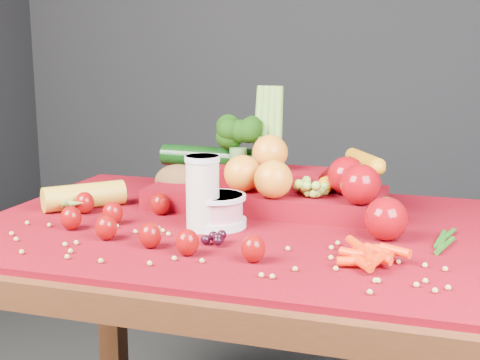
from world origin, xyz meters
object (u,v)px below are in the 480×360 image
(milk_glass, at_px, (203,190))
(produce_mound, at_px, (279,181))
(yogurt_bowl, at_px, (217,209))
(table, at_px, (237,274))

(milk_glass, relative_size, produce_mound, 0.24)
(milk_glass, relative_size, yogurt_bowl, 1.23)
(table, distance_m, produce_mound, 0.23)
(table, xyz_separation_m, produce_mound, (0.05, 0.15, 0.17))
(milk_glass, bearing_deg, table, 49.22)
(yogurt_bowl, relative_size, produce_mound, 0.20)
(yogurt_bowl, bearing_deg, table, 40.79)
(yogurt_bowl, height_order, produce_mound, produce_mound)
(table, height_order, produce_mound, produce_mound)
(produce_mound, bearing_deg, milk_glass, -115.48)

